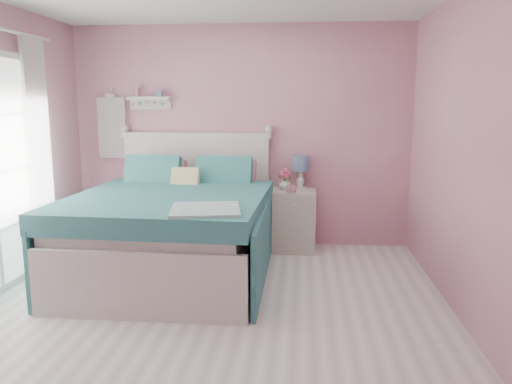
% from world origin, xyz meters
% --- Properties ---
extents(floor, '(4.50, 4.50, 0.00)m').
position_xyz_m(floor, '(0.00, 0.00, 0.00)').
color(floor, beige).
rests_on(floor, ground).
extents(room_shell, '(4.50, 4.50, 4.50)m').
position_xyz_m(room_shell, '(0.00, 0.00, 1.58)').
color(room_shell, '#C07A91').
rests_on(room_shell, floor).
extents(bed, '(1.89, 2.35, 1.35)m').
position_xyz_m(bed, '(-0.53, 1.09, 0.43)').
color(bed, silver).
rests_on(bed, floor).
extents(nightstand, '(0.49, 0.48, 0.71)m').
position_xyz_m(nightstand, '(0.65, 1.99, 0.36)').
color(nightstand, beige).
rests_on(nightstand, floor).
extents(table_lamp, '(0.19, 0.19, 0.39)m').
position_xyz_m(table_lamp, '(0.72, 2.11, 0.98)').
color(table_lamp, white).
rests_on(table_lamp, nightstand).
extents(vase, '(0.17, 0.17, 0.14)m').
position_xyz_m(vase, '(0.54, 2.01, 0.78)').
color(vase, white).
rests_on(vase, nightstand).
extents(teacup, '(0.14, 0.14, 0.08)m').
position_xyz_m(teacup, '(0.62, 1.83, 0.75)').
color(teacup, pink).
rests_on(teacup, nightstand).
extents(roses, '(0.14, 0.11, 0.12)m').
position_xyz_m(roses, '(0.54, 2.01, 0.89)').
color(roses, '#DB4A7F').
rests_on(roses, vase).
extents(wall_shelf, '(0.50, 0.15, 0.25)m').
position_xyz_m(wall_shelf, '(-1.08, 2.19, 1.73)').
color(wall_shelf, silver).
rests_on(wall_shelf, room_shell).
extents(hanging_dress, '(0.34, 0.03, 0.72)m').
position_xyz_m(hanging_dress, '(-1.55, 2.18, 1.40)').
color(hanging_dress, white).
rests_on(hanging_dress, room_shell).
extents(curtain_far, '(0.04, 0.40, 2.32)m').
position_xyz_m(curtain_far, '(-1.92, 1.14, 1.18)').
color(curtain_far, white).
rests_on(curtain_far, floor).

